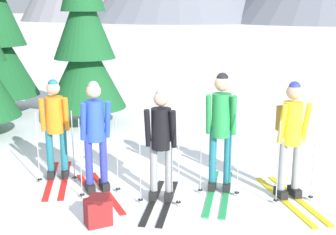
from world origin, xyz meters
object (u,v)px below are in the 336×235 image
skier_in_orange (55,126)px  skier_in_black (161,139)px  skier_in_green (221,125)px  skier_in_blue (95,131)px  backpack_on_snow_front (98,211)px  pine_tree_far (84,38)px  skier_in_yellow (291,134)px

skier_in_orange → skier_in_black: bearing=-13.9°
skier_in_black → skier_in_green: size_ratio=0.90×
skier_in_orange → skier_in_blue: 0.89m
skier_in_blue → backpack_on_snow_front: (0.41, -1.03, -0.76)m
skier_in_blue → pine_tree_far: 4.21m
skier_in_black → backpack_on_snow_front: (-0.61, -0.93, -0.72)m
skier_in_green → backpack_on_snow_front: size_ratio=4.50×
skier_in_green → pine_tree_far: bearing=136.5°
skier_in_black → pine_tree_far: bearing=125.2°
skier_in_blue → skier_in_green: bearing=13.2°
skier_in_black → skier_in_yellow: 1.84m
skier_in_green → skier_in_black: bearing=-146.6°
skier_in_blue → skier_in_black: bearing=-5.2°
skier_in_black → skier_in_green: 0.94m
skier_in_orange → skier_in_yellow: 3.61m
skier_in_orange → pine_tree_far: bearing=104.3°
skier_in_orange → backpack_on_snow_front: 1.97m
skier_in_blue → skier_in_yellow: skier_in_yellow is taller
skier_in_orange → skier_in_yellow: skier_in_yellow is taller
skier_in_orange → pine_tree_far: (-0.85, 3.36, 1.15)m
skier_in_yellow → backpack_on_snow_front: size_ratio=4.33×
skier_in_blue → skier_in_yellow: size_ratio=0.97×
skier_in_orange → skier_in_black: 1.89m
pine_tree_far → backpack_on_snow_front: bearing=-66.4°
skier_in_black → pine_tree_far: 4.79m
skier_in_orange → backpack_on_snow_front: bearing=-48.7°
pine_tree_far → skier_in_yellow: bearing=-36.8°
skier_in_black → backpack_on_snow_front: bearing=-123.3°
skier_in_blue → skier_in_yellow: bearing=7.6°
skier_in_yellow → backpack_on_snow_front: (-2.39, -1.40, -0.78)m
backpack_on_snow_front → skier_in_green: bearing=46.1°
skier_in_yellow → backpack_on_snow_front: 2.88m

